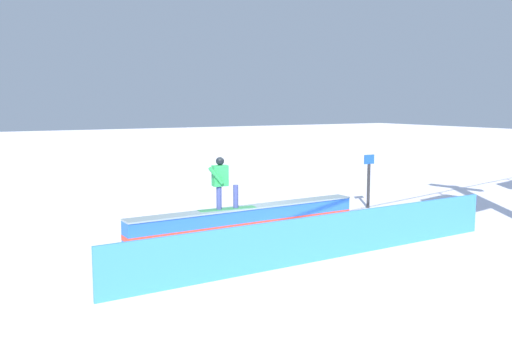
# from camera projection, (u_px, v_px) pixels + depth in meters

# --- Properties ---
(ground_plane) EXTENTS (120.00, 120.00, 0.00)m
(ground_plane) POSITION_uv_depth(u_px,v_px,m) (247.00, 228.00, 15.10)
(ground_plane) COLOR white
(grind_box) EXTENTS (6.96, 0.81, 0.59)m
(grind_box) POSITION_uv_depth(u_px,v_px,m) (247.00, 218.00, 15.07)
(grind_box) COLOR blue
(grind_box) RESTS_ON ground_plane
(snowboarder) EXTENTS (1.61, 0.45, 1.41)m
(snowboarder) POSITION_uv_depth(u_px,v_px,m) (222.00, 181.00, 14.55)
(snowboarder) COLOR #30804A
(snowboarder) RESTS_ON grind_box
(safety_fence) EXTENTS (10.16, 0.42, 1.00)m
(safety_fence) POSITION_uv_depth(u_px,v_px,m) (326.00, 237.00, 11.99)
(safety_fence) COLOR #3884EC
(safety_fence) RESTS_ON ground_plane
(trail_marker) EXTENTS (0.40, 0.10, 1.75)m
(trail_marker) POSITION_uv_depth(u_px,v_px,m) (369.00, 179.00, 17.87)
(trail_marker) COLOR #262628
(trail_marker) RESTS_ON ground_plane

